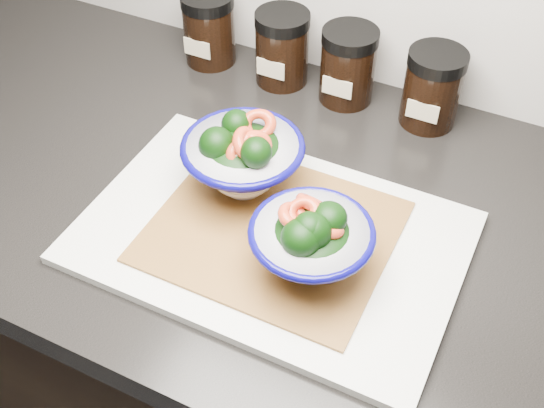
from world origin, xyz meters
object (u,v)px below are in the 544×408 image
at_px(bowl_left, 243,158).
at_px(bowl_right, 311,241).
at_px(cutting_board, 271,237).
at_px(spice_jar_c, 348,65).
at_px(spice_jar_d, 432,88).
at_px(spice_jar_a, 209,28).
at_px(spice_jar_b, 282,48).

relative_size(bowl_left, bowl_right, 1.10).
distance_m(cutting_board, bowl_right, 0.09).
relative_size(cutting_board, spice_jar_c, 3.98).
bearing_deg(spice_jar_d, spice_jar_a, 180.00).
bearing_deg(bowl_left, bowl_right, -33.55).
distance_m(spice_jar_c, spice_jar_d, 0.13).
xyz_separation_m(spice_jar_b, spice_jar_d, (0.23, 0.00, 0.00)).
relative_size(bowl_left, spice_jar_d, 1.35).
relative_size(cutting_board, spice_jar_d, 3.98).
relative_size(cutting_board, spice_jar_b, 3.98).
distance_m(bowl_left, spice_jar_a, 0.32).
xyz_separation_m(spice_jar_b, spice_jar_c, (0.11, 0.00, 0.00)).
bearing_deg(spice_jar_b, spice_jar_c, 0.00).
height_order(cutting_board, bowl_left, bowl_left).
bearing_deg(bowl_left, spice_jar_c, 81.35).
distance_m(spice_jar_a, spice_jar_c, 0.23).
relative_size(bowl_right, spice_jar_c, 1.23).
bearing_deg(spice_jar_d, spice_jar_c, 180.00).
xyz_separation_m(cutting_board, spice_jar_a, (-0.26, 0.31, 0.05)).
distance_m(cutting_board, spice_jar_d, 0.33).
height_order(spice_jar_a, spice_jar_d, same).
bearing_deg(spice_jar_a, cutting_board, -49.94).
relative_size(spice_jar_a, spice_jar_d, 1.00).
relative_size(bowl_left, spice_jar_a, 1.35).
relative_size(spice_jar_c, spice_jar_d, 1.00).
bearing_deg(bowl_left, spice_jar_d, 56.93).
bearing_deg(bowl_right, spice_jar_d, 84.15).
height_order(cutting_board, spice_jar_b, spice_jar_b).
xyz_separation_m(spice_jar_c, spice_jar_d, (0.13, 0.00, 0.00)).
bearing_deg(spice_jar_d, bowl_left, -123.07).
height_order(spice_jar_a, spice_jar_b, same).
distance_m(cutting_board, spice_jar_b, 0.34).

